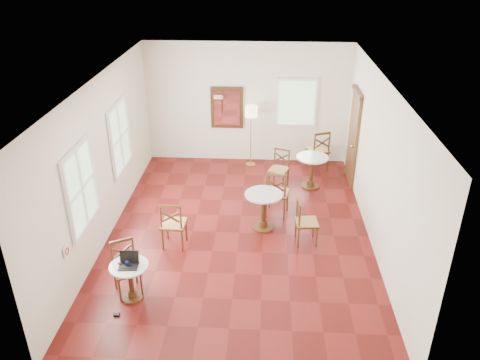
% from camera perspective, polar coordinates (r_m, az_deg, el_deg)
% --- Properties ---
extents(ground, '(7.00, 7.00, 0.00)m').
position_cam_1_polar(ground, '(9.34, -0.10, -6.32)').
color(ground, '#621210').
rests_on(ground, ground).
extents(room_shell, '(5.02, 7.02, 3.01)m').
position_cam_1_polar(room_shell, '(8.71, -0.41, 5.16)').
color(room_shell, white).
rests_on(room_shell, ground).
extents(cafe_table_near, '(0.60, 0.60, 0.64)m').
position_cam_1_polar(cafe_table_near, '(7.76, -13.00, -11.36)').
color(cafe_table_near, '#4F2C13').
rests_on(cafe_table_near, ground).
extents(cafe_table_mid, '(0.73, 0.73, 0.77)m').
position_cam_1_polar(cafe_table_mid, '(9.24, 2.83, -3.25)').
color(cafe_table_mid, '#4F2C13').
rests_on(cafe_table_mid, ground).
extents(cafe_table_back, '(0.72, 0.72, 0.76)m').
position_cam_1_polar(cafe_table_back, '(10.92, 8.57, 1.39)').
color(cafe_table_back, '#4F2C13').
rests_on(cafe_table_back, ground).
extents(chair_near_a, '(0.46, 0.46, 0.96)m').
position_cam_1_polar(chair_near_a, '(8.79, -7.98, -5.23)').
color(chair_near_a, '#4F2C13').
rests_on(chair_near_a, ground).
extents(chair_near_b, '(0.57, 0.57, 0.91)m').
position_cam_1_polar(chair_near_b, '(7.88, -13.47, -10.24)').
color(chair_near_b, '#4F2C13').
rests_on(chair_near_b, ground).
extents(chair_mid_a, '(0.55, 0.55, 1.01)m').
position_cam_1_polar(chair_mid_a, '(9.72, 4.44, -1.54)').
color(chair_mid_a, '#4F2C13').
rests_on(chair_mid_a, ground).
extents(chair_mid_b, '(0.45, 0.45, 0.89)m').
position_cam_1_polar(chair_mid_b, '(8.91, 7.85, -4.99)').
color(chair_mid_b, '#4F2C13').
rests_on(chair_mid_b, ground).
extents(chair_back_a, '(0.61, 0.61, 1.03)m').
position_cam_1_polar(chair_back_a, '(11.81, 9.34, 3.56)').
color(chair_back_a, '#4F2C13').
rests_on(chair_back_a, ground).
extents(chair_back_b, '(0.54, 0.54, 0.90)m').
position_cam_1_polar(chair_back_b, '(10.85, 4.72, 1.33)').
color(chair_back_b, '#4F2C13').
rests_on(chair_back_b, ground).
extents(floor_lamp, '(0.30, 0.30, 1.55)m').
position_cam_1_polar(floor_lamp, '(11.60, 1.33, 7.73)').
color(floor_lamp, '#BF8C3F').
rests_on(floor_lamp, ground).
extents(laptop, '(0.31, 0.26, 0.21)m').
position_cam_1_polar(laptop, '(7.59, -13.16, -9.56)').
color(laptop, black).
rests_on(laptop, cafe_table_near).
extents(mouse, '(0.11, 0.09, 0.04)m').
position_cam_1_polar(mouse, '(7.65, -14.07, -9.68)').
color(mouse, black).
rests_on(mouse, cafe_table_near).
extents(navy_mug, '(0.10, 0.07, 0.08)m').
position_cam_1_polar(navy_mug, '(7.59, -13.33, -9.71)').
color(navy_mug, black).
rests_on(navy_mug, cafe_table_near).
extents(water_glass, '(0.07, 0.07, 0.11)m').
position_cam_1_polar(water_glass, '(7.64, -12.03, -9.12)').
color(water_glass, white).
rests_on(water_glass, cafe_table_near).
extents(power_adapter, '(0.09, 0.06, 0.04)m').
position_cam_1_polar(power_adapter, '(7.73, -14.56, -15.35)').
color(power_adapter, black).
rests_on(power_adapter, ground).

